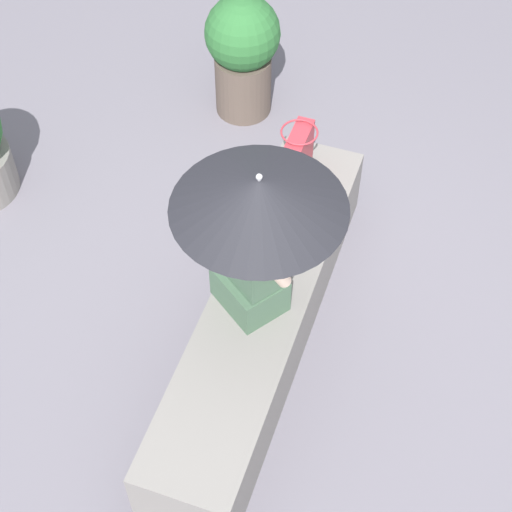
{
  "coord_description": "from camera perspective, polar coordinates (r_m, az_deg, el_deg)",
  "views": [
    {
      "loc": [
        2.43,
        0.81,
        3.98
      ],
      "look_at": [
        0.03,
        -0.02,
        0.81
      ],
      "focal_mm": 57.21,
      "sensor_mm": 36.0,
      "label": 1
    }
  ],
  "objects": [
    {
      "name": "magazine",
      "position": [
        4.62,
        2.05,
        1.79
      ],
      "size": [
        0.32,
        0.27,
        0.01
      ],
      "primitive_type": "cube",
      "rotation": [
        0.0,
        0.0,
        -0.27
      ],
      "color": "#D83866",
      "rests_on": "stone_bench"
    },
    {
      "name": "parasol",
      "position": [
        3.6,
        0.22,
        4.35
      ],
      "size": [
        0.82,
        0.82,
        1.01
      ],
      "color": "#B7B7BC",
      "rests_on": "stone_bench"
    },
    {
      "name": "planter_near",
      "position": [
        5.74,
        -0.93,
        14.15
      ],
      "size": [
        0.52,
        0.52,
        0.91
      ],
      "color": "brown",
      "rests_on": "ground"
    },
    {
      "name": "ground_plane",
      "position": [
        4.73,
        0.38,
        -5.86
      ],
      "size": [
        14.0,
        14.0,
        0.0
      ],
      "primitive_type": "plane",
      "color": "slate"
    },
    {
      "name": "handbag_black",
      "position": [
        4.79,
        2.96,
        7.08
      ],
      "size": [
        0.29,
        0.22,
        0.37
      ],
      "color": "#B2333D",
      "rests_on": "stone_bench"
    },
    {
      "name": "person_seated",
      "position": [
        4.02,
        -0.45,
        0.06
      ],
      "size": [
        0.43,
        0.5,
        0.9
      ],
      "color": "#47664C",
      "rests_on": "stone_bench"
    },
    {
      "name": "stone_bench",
      "position": [
        4.54,
        0.4,
        -4.31
      ],
      "size": [
        2.41,
        0.51,
        0.46
      ],
      "primitive_type": "cube",
      "color": "gray",
      "rests_on": "ground"
    }
  ]
}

